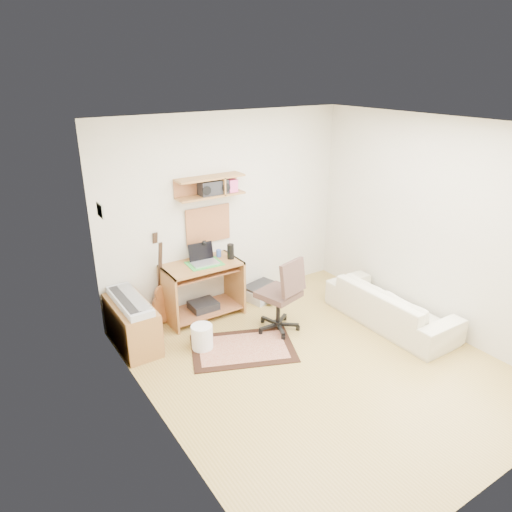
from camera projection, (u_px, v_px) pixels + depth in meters
floor at (318, 366)px, 5.27m from camera, size 3.60×4.00×0.01m
ceiling at (333, 126)px, 4.30m from camera, size 3.60×4.00×0.01m
back_wall at (227, 211)px, 6.34m from camera, size 3.60×0.01×2.60m
left_wall at (158, 303)px, 3.87m from camera, size 0.01×4.00×2.60m
right_wall at (438, 227)px, 5.70m from camera, size 0.01×4.00×2.60m
wall_shelf at (210, 187)px, 5.94m from camera, size 0.90×0.25×0.26m
cork_board at (208, 224)px, 6.22m from camera, size 0.64×0.03×0.49m
wall_photo at (100, 210)px, 4.88m from camera, size 0.02×0.20×0.15m
desk at (203, 290)px, 6.19m from camera, size 1.00×0.55×0.75m
laptop at (204, 255)px, 6.01m from camera, size 0.36×0.36×0.25m
speaker at (231, 252)px, 6.18m from camera, size 0.09×0.09×0.20m
desk_lamp at (206, 249)px, 6.18m from camera, size 0.09×0.09×0.27m
pencil_cup at (219, 253)px, 6.27m from camera, size 0.07×0.07×0.10m
boombox at (213, 188)px, 5.96m from camera, size 0.37×0.17×0.19m
rug at (243, 348)px, 5.58m from camera, size 1.42×1.20×0.02m
task_chair at (278, 294)px, 5.81m from camera, size 0.63×0.63×1.00m
cabinet at (132, 325)px, 5.56m from camera, size 0.40×0.90×0.55m
music_keyboard at (129, 301)px, 5.44m from camera, size 0.28×0.89×0.08m
guitar at (162, 280)px, 5.96m from camera, size 0.34×0.24×1.20m
waste_basket at (202, 337)px, 5.53m from camera, size 0.32×0.32×0.30m
printer at (262, 292)px, 6.79m from camera, size 0.57×0.49×0.19m
sofa at (392, 299)px, 6.02m from camera, size 0.51×1.75×0.69m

